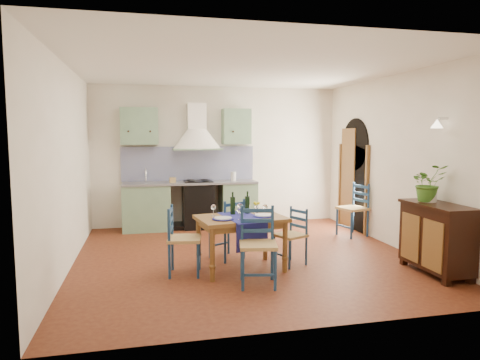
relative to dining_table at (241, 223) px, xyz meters
name	(u,v)px	position (x,y,z in m)	size (l,w,h in m)	color
floor	(246,256)	(0.21, 0.61, -0.65)	(5.00, 5.00, 0.00)	#491B0F
back_wall	(196,175)	(-0.26, 2.90, 0.40)	(5.00, 0.96, 2.80)	white
right_wall	(387,165)	(2.71, 0.89, 0.69)	(0.26, 5.00, 2.80)	white
left_wall	(67,167)	(-2.29, 0.61, 0.75)	(0.04, 5.00, 2.80)	white
ceiling	(246,67)	(0.21, 0.61, 2.16)	(5.00, 5.00, 0.01)	white
dining_table	(241,223)	(0.00, 0.00, 0.00)	(1.25, 0.97, 1.05)	brown
chair_near	(258,245)	(0.07, -0.61, -0.15)	(0.52, 0.52, 0.95)	navy
chair_far	(228,228)	(-0.08, 0.54, -0.18)	(0.57, 0.57, 0.90)	navy
chair_left	(182,239)	(-0.80, -0.02, -0.18)	(0.49, 0.49, 0.90)	navy
chair_right	(292,235)	(0.75, 0.09, -0.23)	(0.49, 0.49, 0.80)	navy
chair_spare	(354,209)	(2.44, 1.50, -0.15)	(0.55, 0.55, 0.96)	navy
sideboard	(436,236)	(2.47, -0.72, -0.14)	(0.50, 1.05, 0.94)	black
potted_plant	(428,183)	(2.46, -0.51, 0.54)	(0.45, 0.39, 0.50)	#3D7422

